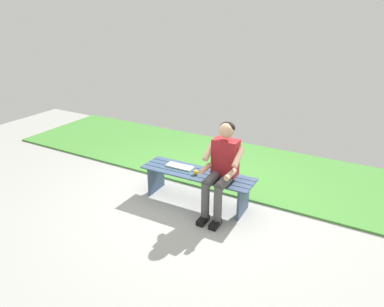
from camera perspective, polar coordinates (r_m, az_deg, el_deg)
name	(u,v)px	position (r m, az deg, el deg)	size (l,w,h in m)	color
ground_plane	(101,218)	(4.87, -15.10, -10.48)	(10.00, 7.00, 0.04)	#9E9E99
grass_strip	(235,164)	(6.20, 7.18, -1.83)	(9.00, 2.13, 0.03)	#478C38
bench_near	(197,180)	(4.87, 0.86, -4.46)	(1.66, 0.49, 0.47)	#384C6B
person_seated	(221,166)	(4.47, 4.98, -2.17)	(0.50, 0.69, 1.28)	maroon
apple	(196,172)	(4.74, 0.63, -3.18)	(0.07, 0.07, 0.07)	gold
book_open	(180,167)	(4.97, -2.08, -2.22)	(0.41, 0.17, 0.02)	white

